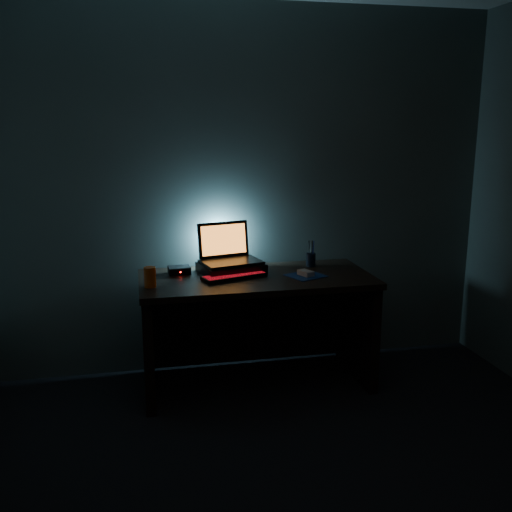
{
  "coord_description": "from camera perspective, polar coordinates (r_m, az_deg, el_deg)",
  "views": [
    {
      "loc": [
        -0.74,
        -1.87,
        1.71
      ],
      "look_at": [
        -0.01,
        1.57,
        0.9
      ],
      "focal_mm": 40.0,
      "sensor_mm": 36.0,
      "label": 1
    }
  ],
  "objects": [
    {
      "name": "mousepad",
      "position": [
        3.71,
        4.99,
        -1.97
      ],
      "size": [
        0.28,
        0.27,
        0.0
      ],
      "primitive_type": "cube",
      "rotation": [
        0.0,
        0.0,
        0.4
      ],
      "color": "navy",
      "rests_on": "desk"
    },
    {
      "name": "laptop",
      "position": [
        3.82,
        -2.82,
        0.32
      ],
      "size": [
        0.43,
        0.36,
        0.26
      ],
      "rotation": [
        0.0,
        0.0,
        0.24
      ],
      "color": "black",
      "rests_on": "riser"
    },
    {
      "name": "router",
      "position": [
        3.79,
        -7.68,
        -1.4
      ],
      "size": [
        0.15,
        0.12,
        0.05
      ],
      "rotation": [
        0.0,
        0.0,
        0.07
      ],
      "color": "black",
      "rests_on": "desk"
    },
    {
      "name": "riser",
      "position": [
        3.8,
        -2.5,
        -1.16
      ],
      "size": [
        0.46,
        0.39,
        0.06
      ],
      "primitive_type": "cube",
      "rotation": [
        0.0,
        0.0,
        0.24
      ],
      "color": "black",
      "rests_on": "desk"
    },
    {
      "name": "desk",
      "position": [
        3.82,
        -0.12,
        -5.57
      ],
      "size": [
        1.5,
        0.7,
        0.75
      ],
      "color": "black",
      "rests_on": "ground"
    },
    {
      "name": "room",
      "position": [
        2.06,
        9.44,
        -0.01
      ],
      "size": [
        3.5,
        4.0,
        2.5
      ],
      "color": "black",
      "rests_on": "ground"
    },
    {
      "name": "juice_glass",
      "position": [
        3.5,
        -10.55,
        -2.08
      ],
      "size": [
        0.09,
        0.09,
        0.12
      ],
      "primitive_type": "cylinder",
      "rotation": [
        0.0,
        0.0,
        -0.37
      ],
      "color": "#D34B0B",
      "rests_on": "desk"
    },
    {
      "name": "pen_cup",
      "position": [
        3.96,
        5.51,
        -0.37
      ],
      "size": [
        0.08,
        0.08,
        0.09
      ],
      "primitive_type": "cylinder",
      "rotation": [
        0.0,
        0.0,
        0.23
      ],
      "color": "black",
      "rests_on": "desk"
    },
    {
      "name": "mouse",
      "position": [
        3.71,
        4.99,
        -1.7
      ],
      "size": [
        0.1,
        0.12,
        0.03
      ],
      "primitive_type": "cube",
      "rotation": [
        0.0,
        0.0,
        0.4
      ],
      "color": "gray",
      "rests_on": "mousepad"
    },
    {
      "name": "keyboard",
      "position": [
        3.64,
        -2.19,
        -2.04
      ],
      "size": [
        0.44,
        0.25,
        0.03
      ],
      "rotation": [
        0.0,
        0.0,
        0.31
      ],
      "color": "black",
      "rests_on": "desk"
    }
  ]
}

